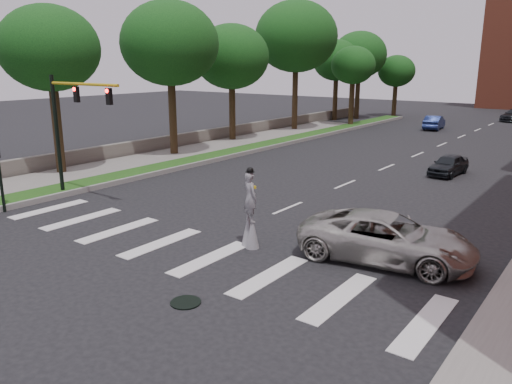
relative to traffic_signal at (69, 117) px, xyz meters
name	(u,v)px	position (x,y,z in m)	size (l,w,h in m)	color
ground_plane	(165,259)	(9.78, -3.00, -4.15)	(160.00, 160.00, 0.00)	black
grass_median	(250,148)	(-1.72, 17.00, -4.03)	(2.00, 60.00, 0.25)	#1C4814
median_curb	(261,150)	(-0.67, 17.00, -4.01)	(0.20, 60.00, 0.28)	gray
sidewalk_left	(126,164)	(-4.72, 7.00, -4.06)	(4.00, 60.00, 0.18)	slate
stone_wall	(215,135)	(-7.22, 19.00, -3.60)	(0.50, 56.00, 1.10)	#605A53
manhole	(186,302)	(12.78, -5.00, -4.13)	(0.90, 0.90, 0.04)	black
traffic_signal	(69,117)	(0.00, 0.00, 0.00)	(5.30, 0.23, 6.20)	black
stilt_performer	(250,215)	(11.48, -0.21, -2.88)	(0.82, 0.69, 3.09)	black
suv_crossing	(387,238)	(16.16, 1.56, -3.31)	(2.80, 6.07, 1.69)	#B3B1A9
car_near	(449,165)	(13.73, 17.14, -3.52)	(1.50, 3.72, 1.27)	black
car_mid	(434,122)	(5.96, 38.72, -3.43)	(1.53, 4.38, 1.44)	navy
tree_1	(49,49)	(-5.64, 2.75, 3.41)	(5.89, 5.89, 10.11)	black
tree_2	(170,44)	(-4.81, 11.64, 3.94)	(7.06, 7.06, 11.12)	black
tree_3	(232,57)	(-5.86, 19.84, 3.10)	(6.49, 6.49, 10.04)	black
tree_4	(296,37)	(-5.32, 29.22, 5.11)	(8.19, 8.19, 12.77)	black
tree_5	(337,61)	(-6.55, 40.21, 2.87)	(5.64, 5.64, 9.46)	black
tree_6	(353,66)	(-2.22, 35.81, 2.31)	(4.72, 4.72, 8.53)	black
tree_7	(396,71)	(-2.32, 48.39, 1.55)	(4.65, 4.65, 7.74)	black
tree_8	(359,55)	(-5.14, 43.33, 3.52)	(6.59, 6.59, 10.51)	black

